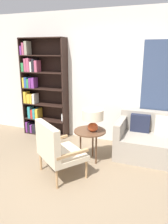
# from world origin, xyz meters

# --- Properties ---
(ground_plane) EXTENTS (14.00, 14.00, 0.00)m
(ground_plane) POSITION_xyz_m (0.00, 0.00, 0.00)
(ground_plane) COLOR #847056
(wall_back) EXTENTS (6.40, 0.08, 2.70)m
(wall_back) POSITION_xyz_m (0.04, 2.03, 1.35)
(wall_back) COLOR silver
(wall_back) RESTS_ON ground_plane
(bookshelf) EXTENTS (1.05, 0.30, 2.17)m
(bookshelf) POSITION_xyz_m (-1.33, 1.85, 1.07)
(bookshelf) COLOR black
(bookshelf) RESTS_ON ground_plane
(armchair) EXTENTS (0.90, 0.88, 0.88)m
(armchair) POSITION_xyz_m (-0.13, 0.33, 0.49)
(armchair) COLOR tan
(armchair) RESTS_ON ground_plane
(couch) EXTENTS (1.67, 0.87, 0.79)m
(couch) POSITION_xyz_m (1.42, 1.58, 0.31)
(couch) COLOR #9E9384
(couch) RESTS_ON ground_plane
(side_table) EXTENTS (0.56, 0.56, 0.57)m
(side_table) POSITION_xyz_m (0.19, 1.01, 0.51)
(side_table) COLOR brown
(side_table) RESTS_ON ground_plane
(table_lamp) EXTENTS (0.36, 0.36, 0.39)m
(table_lamp) POSITION_xyz_m (0.25, 0.99, 0.83)
(table_lamp) COLOR #C65128
(table_lamp) RESTS_ON side_table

